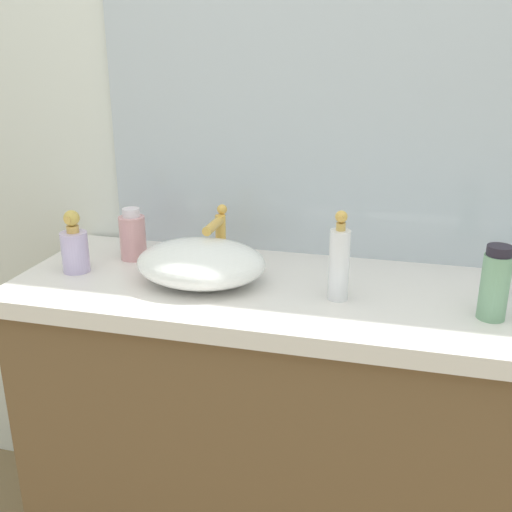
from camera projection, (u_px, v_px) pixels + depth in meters
name	position (u px, v px, depth m)	size (l,w,h in m)	color
bathroom_wall_rear	(335.00, 117.00, 1.61)	(6.00, 0.06, 2.60)	silver
vanity_counter	(307.00, 443.00, 1.61)	(1.53, 0.53, 0.92)	brown
wall_mirror_panel	(336.00, 46.00, 1.51)	(1.29, 0.01, 1.14)	#B2BCC6
sink_basin	(201.00, 263.00, 1.48)	(0.33, 0.27, 0.11)	white
faucet	(218.00, 231.00, 1.60)	(0.03, 0.15, 0.16)	gold
soap_dispenser	(339.00, 262.00, 1.37)	(0.05, 0.05, 0.22)	white
lotion_bottle	(495.00, 284.00, 1.27)	(0.06, 0.06, 0.17)	#72A17C
perfume_bottle	(133.00, 236.00, 1.65)	(0.07, 0.07, 0.15)	#D6969A
spray_can	(75.00, 247.00, 1.55)	(0.07, 0.07, 0.17)	#BFADDA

